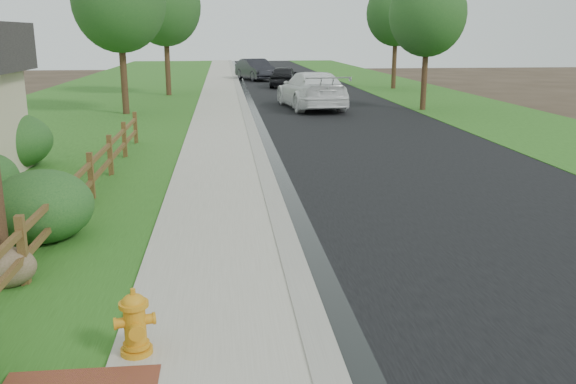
{
  "coord_description": "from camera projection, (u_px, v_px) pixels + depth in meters",
  "views": [
    {
      "loc": [
        -0.65,
        -5.89,
        3.61
      ],
      "look_at": [
        0.39,
        3.93,
        1.05
      ],
      "focal_mm": 38.0,
      "sensor_mm": 36.0,
      "label": 1
    }
  ],
  "objects": [
    {
      "name": "shrub_c",
      "position": [
        42.0,
        206.0,
        10.8
      ],
      "size": [
        2.3,
        2.3,
        1.3
      ],
      "primitive_type": "ellipsoid",
      "rotation": [
        0.0,
        0.0,
        -0.35
      ],
      "color": "#19471D",
      "rests_on": "ground"
    },
    {
      "name": "white_suv",
      "position": [
        311.0,
        90.0,
        30.11
      ],
      "size": [
        3.18,
        6.46,
        1.81
      ],
      "primitive_type": "imported",
      "rotation": [
        0.0,
        0.0,
        3.25
      ],
      "color": "white",
      "rests_on": "road"
    },
    {
      "name": "tree_near_right",
      "position": [
        428.0,
        14.0,
        28.52
      ],
      "size": [
        3.62,
        3.62,
        6.52
      ],
      "color": "#342015",
      "rests_on": "ground"
    },
    {
      "name": "tree_near_left",
      "position": [
        119.0,
        1.0,
        26.89
      ],
      "size": [
        4.12,
        4.12,
        7.3
      ],
      "color": "#342015",
      "rests_on": "ground"
    },
    {
      "name": "dark_car_far",
      "position": [
        256.0,
        69.0,
        48.71
      ],
      "size": [
        3.29,
        5.37,
        1.67
      ],
      "primitive_type": "imported",
      "rotation": [
        0.0,
        0.0,
        0.32
      ],
      "color": "black",
      "rests_on": "road"
    },
    {
      "name": "tree_mid_right",
      "position": [
        396.0,
        13.0,
        40.01
      ],
      "size": [
        3.92,
        3.92,
        7.11
      ],
      "color": "#342015",
      "rests_on": "ground"
    },
    {
      "name": "verge_far",
      "position": [
        402.0,
        88.0,
        41.49
      ],
      "size": [
        6.0,
        90.0,
        0.04
      ],
      "primitive_type": "cube",
      "color": "#254F16",
      "rests_on": "ground"
    },
    {
      "name": "ranch_fence",
      "position": [
        79.0,
        187.0,
        12.28
      ],
      "size": [
        0.12,
        16.92,
        1.1
      ],
      "color": "#472F17",
      "rests_on": "ground"
    },
    {
      "name": "tree_mid_left",
      "position": [
        165.0,
        6.0,
        35.45
      ],
      "size": [
        4.19,
        4.19,
        7.48
      ],
      "color": "#342015",
      "rests_on": "ground"
    },
    {
      "name": "road",
      "position": [
        302.0,
        89.0,
        40.79
      ],
      "size": [
        8.0,
        90.0,
        0.02
      ],
      "primitive_type": "cube",
      "color": "black",
      "rests_on": "ground"
    },
    {
      "name": "sidewalk",
      "position": [
        219.0,
        90.0,
        40.22
      ],
      "size": [
        2.2,
        90.0,
        0.1
      ],
      "primitive_type": "cube",
      "color": "#9E988A",
      "rests_on": "ground"
    },
    {
      "name": "boulder",
      "position": [
        4.0,
        267.0,
        8.89
      ],
      "size": [
        1.12,
        1.0,
        0.61
      ],
      "primitive_type": "ellipsoid",
      "rotation": [
        0.0,
        0.0,
        -0.41
      ],
      "color": "brown",
      "rests_on": "ground"
    },
    {
      "name": "wet_gutter",
      "position": [
        244.0,
        90.0,
        40.4
      ],
      "size": [
        0.5,
        90.0,
        0.0
      ],
      "primitive_type": "cube",
      "color": "black",
      "rests_on": "road"
    },
    {
      "name": "dark_car_mid",
      "position": [
        284.0,
        76.0,
        42.37
      ],
      "size": [
        2.47,
        4.56,
        1.47
      ],
      "primitive_type": "imported",
      "rotation": [
        0.0,
        0.0,
        2.97
      ],
      "color": "black",
      "rests_on": "road"
    },
    {
      "name": "fire_hydrant",
      "position": [
        135.0,
        324.0,
        6.82
      ],
      "size": [
        0.52,
        0.42,
        0.79
      ],
      "color": "orange",
      "rests_on": "sidewalk"
    },
    {
      "name": "curb",
      "position": [
        239.0,
        89.0,
        40.35
      ],
      "size": [
        0.4,
        90.0,
        0.12
      ],
      "primitive_type": "cube",
      "color": "gray",
      "rests_on": "ground"
    },
    {
      "name": "grass_strip",
      "position": [
        190.0,
        90.0,
        40.03
      ],
      "size": [
        1.6,
        90.0,
        0.06
      ],
      "primitive_type": "cube",
      "color": "#254F16",
      "rests_on": "ground"
    },
    {
      "name": "streetlight",
      "position": [
        427.0,
        4.0,
        37.06
      ],
      "size": [
        2.18,
        0.53,
        9.45
      ],
      "color": "gray",
      "rests_on": "ground"
    },
    {
      "name": "ground",
      "position": [
        290.0,
        376.0,
        6.64
      ],
      "size": [
        120.0,
        120.0,
        0.0
      ],
      "primitive_type": "plane",
      "color": "#33271B"
    },
    {
      "name": "lawn_near",
      "position": [
        109.0,
        91.0,
        39.51
      ],
      "size": [
        9.0,
        90.0,
        0.04
      ],
      "primitive_type": "cube",
      "color": "#254F16",
      "rests_on": "ground"
    },
    {
      "name": "shrub_d",
      "position": [
        9.0,
        141.0,
        16.62
      ],
      "size": [
        2.82,
        2.82,
        1.56
      ],
      "primitive_type": "ellipsoid",
      "rotation": [
        0.0,
        0.0,
        0.28
      ],
      "color": "#19471D",
      "rests_on": "ground"
    }
  ]
}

